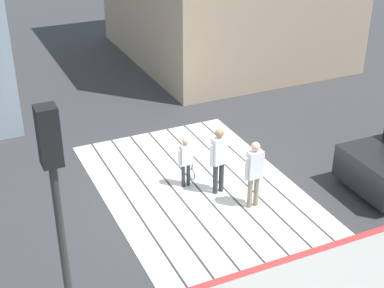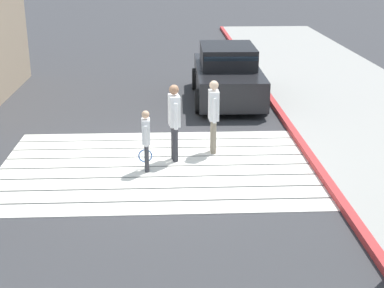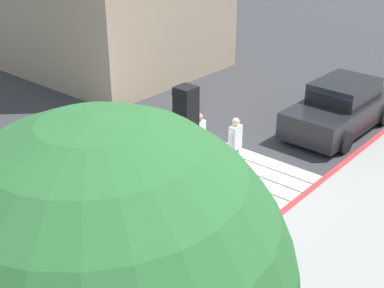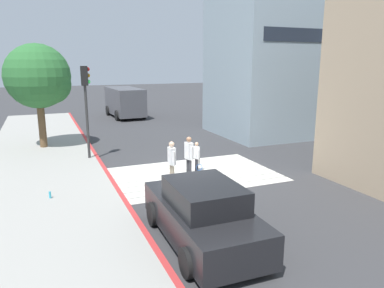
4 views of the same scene
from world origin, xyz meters
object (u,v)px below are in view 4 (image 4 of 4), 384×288
(street_tree, at_px, (40,78))
(pedestrian_adult_lead, at_px, (189,154))
(water_bottle, at_px, (50,195))
(pedestrian_child_with_racket, at_px, (197,156))
(van_down_street, at_px, (125,101))
(traffic_light_corner, at_px, (86,94))
(pedestrian_adult_trailing, at_px, (172,160))
(car_parked_near_curb, at_px, (202,214))

(street_tree, distance_m, pedestrian_adult_lead, 9.26)
(water_bottle, height_order, pedestrian_child_with_racket, pedestrian_child_with_racket)
(van_down_street, distance_m, water_bottle, 18.54)
(street_tree, bearing_deg, pedestrian_adult_lead, -55.64)
(water_bottle, height_order, pedestrian_adult_lead, pedestrian_adult_lead)
(van_down_street, bearing_deg, street_tree, -123.23)
(traffic_light_corner, bearing_deg, pedestrian_adult_lead, -52.71)
(pedestrian_adult_trailing, bearing_deg, van_down_street, 83.08)
(pedestrian_adult_trailing, bearing_deg, car_parked_near_curb, -99.92)
(car_parked_near_curb, distance_m, street_tree, 12.97)
(pedestrian_adult_lead, bearing_deg, street_tree, 124.36)
(water_bottle, xyz_separation_m, pedestrian_child_with_racket, (5.62, 1.09, 0.48))
(van_down_street, relative_size, traffic_light_corner, 1.25)
(water_bottle, height_order, pedestrian_adult_trailing, pedestrian_adult_trailing)
(pedestrian_adult_lead, bearing_deg, car_parked_near_curb, -108.46)
(van_down_street, distance_m, pedestrian_child_with_racket, 16.34)
(pedestrian_adult_lead, height_order, pedestrian_adult_trailing, pedestrian_adult_lead)
(car_parked_near_curb, xyz_separation_m, pedestrian_adult_lead, (1.62, 4.86, 0.22))
(pedestrian_adult_trailing, xyz_separation_m, pedestrian_child_with_racket, (1.42, 0.98, -0.23))
(street_tree, xyz_separation_m, pedestrian_adult_lead, (5.00, -7.32, -2.68))
(water_bottle, xyz_separation_m, pedestrian_adult_lead, (5.05, 0.54, 0.72))
(pedestrian_child_with_racket, bearing_deg, street_tree, 129.49)
(water_bottle, bearing_deg, street_tree, 89.64)
(car_parked_near_curb, distance_m, water_bottle, 5.54)
(van_down_street, distance_m, pedestrian_adult_lead, 16.92)
(water_bottle, distance_m, pedestrian_adult_trailing, 4.27)
(street_tree, height_order, pedestrian_child_with_racket, street_tree)
(van_down_street, bearing_deg, traffic_light_corner, -109.36)
(traffic_light_corner, bearing_deg, van_down_street, 70.64)
(traffic_light_corner, distance_m, water_bottle, 5.81)
(car_parked_near_curb, height_order, pedestrian_adult_trailing, pedestrian_adult_trailing)
(street_tree, xyz_separation_m, pedestrian_child_with_racket, (5.57, -6.76, -2.92))
(traffic_light_corner, bearing_deg, pedestrian_child_with_racket, -44.05)
(pedestrian_adult_lead, distance_m, pedestrian_adult_trailing, 0.95)
(water_bottle, bearing_deg, pedestrian_adult_trailing, 1.47)
(street_tree, bearing_deg, van_down_street, 56.77)
(car_parked_near_curb, distance_m, pedestrian_adult_trailing, 4.50)
(street_tree, relative_size, pedestrian_adult_lead, 3.25)
(traffic_light_corner, height_order, pedestrian_child_with_racket, traffic_light_corner)
(traffic_light_corner, xyz_separation_m, pedestrian_child_with_racket, (3.77, -3.65, -2.33))
(pedestrian_adult_lead, relative_size, pedestrian_adult_trailing, 1.01)
(car_parked_near_curb, height_order, water_bottle, car_parked_near_curb)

